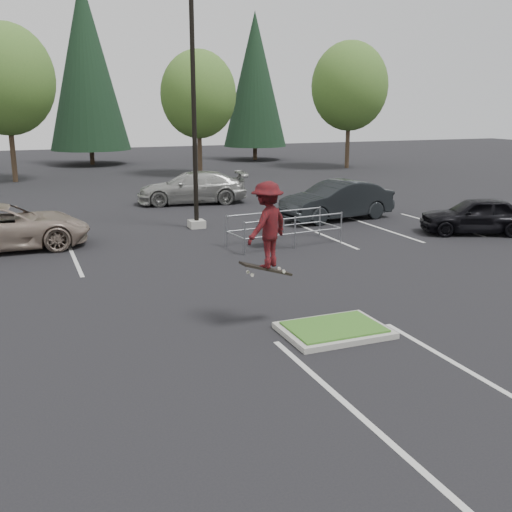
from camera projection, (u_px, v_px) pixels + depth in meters
name	position (u px, v px, depth m)	size (l,w,h in m)	color
ground	(334.00, 333.00, 12.74)	(120.00, 120.00, 0.00)	black
grass_median	(334.00, 330.00, 12.73)	(2.20, 1.60, 0.16)	gray
stall_lines	(194.00, 269.00, 17.67)	(22.62, 17.60, 0.01)	beige
light_pole	(194.00, 109.00, 22.61)	(0.70, 0.60, 10.12)	gray
decid_b	(6.00, 83.00, 36.56)	(5.89, 5.89, 9.64)	#38281C
decid_c	(198.00, 97.00, 40.47)	(5.12, 5.12, 8.38)	#38281C
decid_d	(349.00, 89.00, 45.10)	(5.76, 5.76, 9.43)	#38281C
conif_b	(86.00, 64.00, 47.26)	(6.38, 6.38, 14.50)	#38281C
conif_c	(255.00, 80.00, 51.67)	(5.50, 5.50, 12.50)	#38281C
cart_corral	(274.00, 226.00, 20.48)	(4.00, 1.81, 1.10)	gray
skateboarder	(266.00, 225.00, 12.68)	(1.37, 1.20, 2.09)	black
car_l_tan	(4.00, 227.00, 20.00)	(2.55, 5.52, 1.53)	gray
car_r_charc	(336.00, 200.00, 25.24)	(1.73, 4.96, 1.63)	black
car_r_black	(477.00, 215.00, 22.49)	(1.65, 4.09, 1.39)	black
car_far_silver	(193.00, 187.00, 29.50)	(2.18, 5.36, 1.56)	#979893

